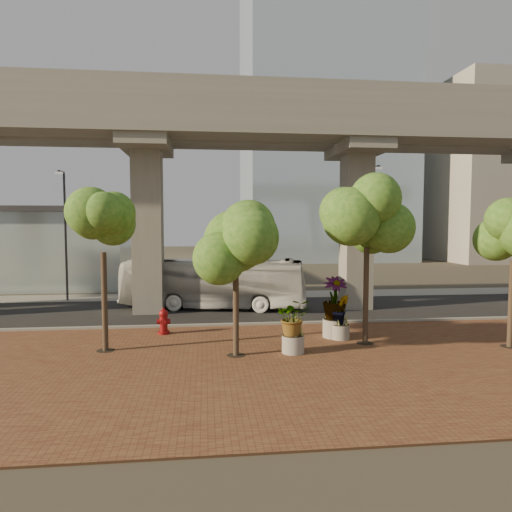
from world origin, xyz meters
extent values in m
plane|color=#3D392C|center=(0.00, 0.00, 0.00)|extent=(160.00, 160.00, 0.00)
cube|color=brown|center=(0.00, -8.00, 0.03)|extent=(70.00, 13.00, 0.06)
cube|color=black|center=(0.00, 2.00, 0.02)|extent=(90.00, 8.00, 0.04)
cube|color=gray|center=(0.00, -2.00, 0.08)|extent=(70.00, 0.25, 0.16)
cube|color=gray|center=(0.00, 7.50, 0.03)|extent=(90.00, 3.00, 0.06)
cube|color=gray|center=(0.00, 0.40, 10.50)|extent=(72.00, 2.40, 1.80)
cube|color=gray|center=(0.00, 3.60, 10.50)|extent=(72.00, 2.40, 1.80)
cube|color=gray|center=(0.00, -0.70, 11.90)|extent=(72.00, 0.12, 1.00)
cube|color=gray|center=(0.00, 4.70, 11.90)|extent=(72.00, 0.12, 1.00)
cube|color=#A39E92|center=(38.00, 36.00, 12.00)|extent=(18.00, 16.00, 24.00)
imported|color=silver|center=(-2.34, 2.78, 1.51)|extent=(11.14, 4.82, 3.02)
cylinder|color=maroon|center=(-4.72, -3.37, 0.12)|extent=(0.53, 0.53, 0.12)
cylinder|color=maroon|center=(-4.72, -3.37, 0.55)|extent=(0.35, 0.35, 0.85)
sphere|color=maroon|center=(-4.72, -3.37, 0.97)|extent=(0.41, 0.41, 0.41)
cylinder|color=maroon|center=(-4.72, -3.37, 1.16)|extent=(0.12, 0.12, 0.15)
cylinder|color=maroon|center=(-4.72, -3.37, 0.62)|extent=(0.59, 0.24, 0.24)
cylinder|color=gray|center=(0.50, -7.00, 0.39)|extent=(0.86, 0.86, 0.67)
imported|color=#2A5E19|center=(0.50, -7.00, 1.45)|extent=(1.91, 1.91, 1.43)
cylinder|color=#9C958D|center=(2.76, -4.80, 0.45)|extent=(1.01, 1.01, 0.79)
imported|color=#2A5E19|center=(2.76, -4.80, 1.78)|extent=(2.48, 2.48, 1.86)
cylinder|color=#A19B92|center=(2.93, -5.14, 0.37)|extent=(0.79, 0.79, 0.62)
imported|color=#2A5E19|center=(2.93, -5.14, 1.34)|extent=(1.76, 1.76, 1.32)
cylinder|color=#4F3C2D|center=(-6.73, -5.90, 1.99)|extent=(0.22, 0.22, 3.85)
cylinder|color=black|center=(-6.73, -5.90, 0.07)|extent=(0.70, 0.70, 0.01)
cylinder|color=#4F3C2D|center=(-1.70, -7.12, 1.59)|extent=(0.22, 0.22, 3.07)
cylinder|color=black|center=(-1.70, -7.12, 0.07)|extent=(0.70, 0.70, 0.01)
cylinder|color=#4F3C2D|center=(3.74, -5.96, 2.05)|extent=(0.22, 0.22, 3.99)
cylinder|color=black|center=(3.74, -5.96, 0.07)|extent=(0.70, 0.70, 0.01)
cylinder|color=#4F3C2D|center=(9.35, -7.14, 1.80)|extent=(0.22, 0.22, 3.48)
cylinder|color=black|center=(9.35, -7.14, 0.07)|extent=(0.70, 0.70, 0.01)
cylinder|color=#323237|center=(-11.78, 6.64, 4.15)|extent=(0.14, 0.14, 8.21)
cube|color=#323237|center=(-11.78, 6.13, 8.25)|extent=(0.15, 1.03, 0.15)
cube|color=silver|center=(-11.78, 5.61, 8.15)|extent=(0.41, 0.21, 0.12)
cylinder|color=#28292D|center=(8.40, 5.91, 4.39)|extent=(0.15, 0.15, 8.69)
cube|color=#28292D|center=(8.40, 5.36, 8.73)|extent=(0.16, 1.09, 0.16)
cube|color=silver|center=(8.40, 4.82, 8.63)|extent=(0.43, 0.22, 0.13)
camera|label=1|loc=(-2.83, -23.96, 4.99)|focal=32.00mm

